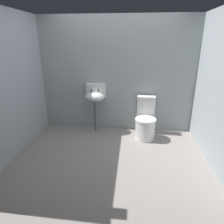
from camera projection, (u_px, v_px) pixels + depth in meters
The scene contains 6 objects.
ground_plane at pixel (110, 160), 3.25m from camera, with size 3.53×2.80×0.08m, color gray.
wall_back at pixel (117, 76), 4.02m from camera, with size 3.53×0.10×2.30m, color #9AA3A6.
wall_left at pixel (9, 86), 3.10m from camera, with size 0.10×2.60×2.30m, color #98A3AD.
wall_right at pixel (224, 91), 2.78m from camera, with size 0.10×2.60×2.30m, color #97A0A6.
toilet_near_wall at pixel (145, 122), 3.86m from camera, with size 0.42×0.61×0.78m.
sink at pixel (95, 96), 3.99m from camera, with size 0.42×0.35×0.99m.
Camera 1 is at (0.32, -2.77, 1.82)m, focal length 31.49 mm.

